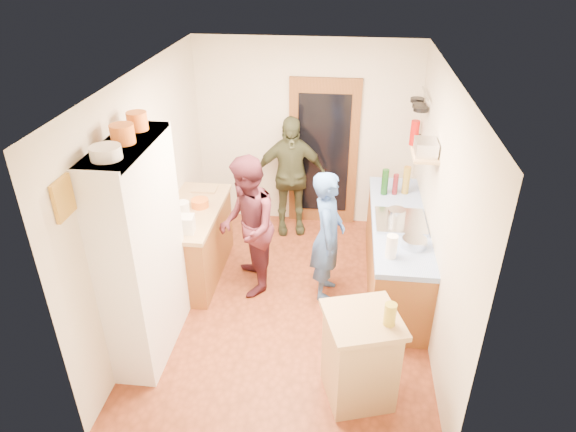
% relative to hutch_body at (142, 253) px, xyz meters
% --- Properties ---
extents(floor, '(3.00, 4.00, 0.02)m').
position_rel_hutch_body_xyz_m(floor, '(1.30, 0.80, -1.11)').
color(floor, brown).
rests_on(floor, ground).
extents(ceiling, '(3.00, 4.00, 0.02)m').
position_rel_hutch_body_xyz_m(ceiling, '(1.30, 0.80, 1.51)').
color(ceiling, silver).
rests_on(ceiling, ground).
extents(wall_back, '(3.00, 0.02, 2.60)m').
position_rel_hutch_body_xyz_m(wall_back, '(1.30, 2.81, 0.20)').
color(wall_back, beige).
rests_on(wall_back, ground).
extents(wall_front, '(3.00, 0.02, 2.60)m').
position_rel_hutch_body_xyz_m(wall_front, '(1.30, -1.21, 0.20)').
color(wall_front, beige).
rests_on(wall_front, ground).
extents(wall_left, '(0.02, 4.00, 2.60)m').
position_rel_hutch_body_xyz_m(wall_left, '(-0.21, 0.80, 0.20)').
color(wall_left, beige).
rests_on(wall_left, ground).
extents(wall_right, '(0.02, 4.00, 2.60)m').
position_rel_hutch_body_xyz_m(wall_right, '(2.81, 0.80, 0.20)').
color(wall_right, beige).
rests_on(wall_right, ground).
extents(door_frame, '(0.95, 0.06, 2.10)m').
position_rel_hutch_body_xyz_m(door_frame, '(1.55, 2.77, -0.05)').
color(door_frame, brown).
rests_on(door_frame, ground).
extents(door_glass, '(0.70, 0.02, 1.70)m').
position_rel_hutch_body_xyz_m(door_glass, '(1.55, 2.74, -0.05)').
color(door_glass, black).
rests_on(door_glass, door_frame).
extents(hutch_body, '(0.40, 1.20, 2.20)m').
position_rel_hutch_body_xyz_m(hutch_body, '(0.00, 0.00, 0.00)').
color(hutch_body, white).
rests_on(hutch_body, ground).
extents(hutch_top_shelf, '(0.40, 1.14, 0.04)m').
position_rel_hutch_body_xyz_m(hutch_top_shelf, '(0.00, 0.00, 1.08)').
color(hutch_top_shelf, white).
rests_on(hutch_top_shelf, hutch_body).
extents(plate_stack, '(0.24, 0.24, 0.10)m').
position_rel_hutch_body_xyz_m(plate_stack, '(0.00, -0.34, 1.15)').
color(plate_stack, white).
rests_on(plate_stack, hutch_top_shelf).
extents(orange_pot_a, '(0.20, 0.20, 0.16)m').
position_rel_hutch_body_xyz_m(orange_pot_a, '(0.00, -0.01, 1.18)').
color(orange_pot_a, orange).
rests_on(orange_pot_a, hutch_top_shelf).
extents(orange_pot_b, '(0.18, 0.18, 0.16)m').
position_rel_hutch_body_xyz_m(orange_pot_b, '(0.00, 0.32, 1.18)').
color(orange_pot_b, orange).
rests_on(orange_pot_b, hutch_top_shelf).
extents(left_counter_base, '(0.60, 1.40, 0.85)m').
position_rel_hutch_body_xyz_m(left_counter_base, '(0.10, 1.25, -0.68)').
color(left_counter_base, brown).
rests_on(left_counter_base, ground).
extents(left_counter_top, '(0.64, 1.44, 0.05)m').
position_rel_hutch_body_xyz_m(left_counter_top, '(0.10, 1.25, -0.23)').
color(left_counter_top, tan).
rests_on(left_counter_top, left_counter_base).
extents(toaster, '(0.27, 0.19, 0.19)m').
position_rel_hutch_body_xyz_m(toaster, '(0.15, 0.74, -0.11)').
color(toaster, white).
rests_on(toaster, left_counter_top).
extents(kettle, '(0.18, 0.18, 0.18)m').
position_rel_hutch_body_xyz_m(kettle, '(0.05, 1.09, -0.11)').
color(kettle, white).
rests_on(kettle, left_counter_top).
extents(orange_bowl, '(0.23, 0.23, 0.09)m').
position_rel_hutch_body_xyz_m(orange_bowl, '(0.18, 1.33, -0.15)').
color(orange_bowl, orange).
rests_on(orange_bowl, left_counter_top).
extents(chopping_board, '(0.30, 0.23, 0.02)m').
position_rel_hutch_body_xyz_m(chopping_board, '(0.12, 1.77, -0.19)').
color(chopping_board, tan).
rests_on(chopping_board, left_counter_top).
extents(right_counter_base, '(0.60, 2.20, 0.84)m').
position_rel_hutch_body_xyz_m(right_counter_base, '(2.50, 1.30, -0.68)').
color(right_counter_base, brown).
rests_on(right_counter_base, ground).
extents(right_counter_top, '(0.62, 2.22, 0.06)m').
position_rel_hutch_body_xyz_m(right_counter_top, '(2.50, 1.30, -0.23)').
color(right_counter_top, blue).
rests_on(right_counter_top, right_counter_base).
extents(hob, '(0.55, 0.58, 0.04)m').
position_rel_hutch_body_xyz_m(hob, '(2.50, 1.21, -0.18)').
color(hob, silver).
rests_on(hob, right_counter_top).
extents(pot_on_hob, '(0.19, 0.19, 0.13)m').
position_rel_hutch_body_xyz_m(pot_on_hob, '(2.45, 1.22, -0.10)').
color(pot_on_hob, silver).
rests_on(pot_on_hob, hob).
extents(bottle_a, '(0.09, 0.09, 0.33)m').
position_rel_hutch_body_xyz_m(bottle_a, '(2.35, 1.92, -0.04)').
color(bottle_a, '#143F14').
rests_on(bottle_a, right_counter_top).
extents(bottle_b, '(0.07, 0.07, 0.26)m').
position_rel_hutch_body_xyz_m(bottle_b, '(2.48, 1.93, -0.07)').
color(bottle_b, '#591419').
rests_on(bottle_b, right_counter_top).
extents(bottle_c, '(0.11, 0.11, 0.35)m').
position_rel_hutch_body_xyz_m(bottle_c, '(2.61, 1.97, -0.02)').
color(bottle_c, olive).
rests_on(bottle_c, right_counter_top).
extents(paper_towel, '(0.12, 0.12, 0.25)m').
position_rel_hutch_body_xyz_m(paper_towel, '(2.35, 0.51, -0.08)').
color(paper_towel, white).
rests_on(paper_towel, right_counter_top).
extents(mixing_bowl, '(0.29, 0.29, 0.10)m').
position_rel_hutch_body_xyz_m(mixing_bowl, '(2.60, 0.73, -0.15)').
color(mixing_bowl, silver).
rests_on(mixing_bowl, right_counter_top).
extents(island_base, '(0.69, 0.69, 0.86)m').
position_rel_hutch_body_xyz_m(island_base, '(2.07, -0.46, -0.67)').
color(island_base, tan).
rests_on(island_base, ground).
extents(island_top, '(0.78, 0.78, 0.05)m').
position_rel_hutch_body_xyz_m(island_top, '(2.07, -0.46, -0.22)').
color(island_top, tan).
rests_on(island_top, island_base).
extents(cutting_board, '(0.42, 0.37, 0.02)m').
position_rel_hutch_body_xyz_m(cutting_board, '(2.01, -0.42, -0.21)').
color(cutting_board, white).
rests_on(cutting_board, island_top).
extents(oil_jar, '(0.13, 0.13, 0.20)m').
position_rel_hutch_body_xyz_m(oil_jar, '(2.28, -0.52, -0.09)').
color(oil_jar, '#AD9E2D').
rests_on(oil_jar, island_top).
extents(pan_rail, '(0.02, 0.65, 0.02)m').
position_rel_hutch_body_xyz_m(pan_rail, '(2.76, 2.33, 0.95)').
color(pan_rail, silver).
rests_on(pan_rail, wall_right).
extents(pan_hang_a, '(0.18, 0.18, 0.05)m').
position_rel_hutch_body_xyz_m(pan_hang_a, '(2.70, 2.15, 0.82)').
color(pan_hang_a, black).
rests_on(pan_hang_a, pan_rail).
extents(pan_hang_b, '(0.16, 0.16, 0.05)m').
position_rel_hutch_body_xyz_m(pan_hang_b, '(2.70, 2.35, 0.80)').
color(pan_hang_b, black).
rests_on(pan_hang_b, pan_rail).
extents(pan_hang_c, '(0.17, 0.17, 0.05)m').
position_rel_hutch_body_xyz_m(pan_hang_c, '(2.70, 2.55, 0.81)').
color(pan_hang_c, black).
rests_on(pan_hang_c, pan_rail).
extents(wall_shelf, '(0.26, 0.42, 0.03)m').
position_rel_hutch_body_xyz_m(wall_shelf, '(2.67, 1.25, 0.60)').
color(wall_shelf, tan).
rests_on(wall_shelf, wall_right).
extents(radio, '(0.22, 0.30, 0.15)m').
position_rel_hutch_body_xyz_m(radio, '(2.67, 1.25, 0.69)').
color(radio, silver).
rests_on(radio, wall_shelf).
extents(ext_bracket, '(0.06, 0.10, 0.04)m').
position_rel_hutch_body_xyz_m(ext_bracket, '(2.77, 2.50, 0.35)').
color(ext_bracket, black).
rests_on(ext_bracket, wall_right).
extents(fire_extinguisher, '(0.11, 0.11, 0.32)m').
position_rel_hutch_body_xyz_m(fire_extinguisher, '(2.71, 2.50, 0.40)').
color(fire_extinguisher, red).
rests_on(fire_extinguisher, wall_right).
extents(picture_frame, '(0.03, 0.25, 0.30)m').
position_rel_hutch_body_xyz_m(picture_frame, '(-0.18, -0.75, 0.95)').
color(picture_frame, gold).
rests_on(picture_frame, wall_left).
extents(person_hob, '(0.39, 0.58, 1.55)m').
position_rel_hutch_body_xyz_m(person_hob, '(1.73, 1.02, -0.33)').
color(person_hob, '#3359A1').
rests_on(person_hob, ground).
extents(person_left, '(0.81, 0.94, 1.67)m').
position_rel_hutch_body_xyz_m(person_left, '(0.81, 1.08, -0.27)').
color(person_left, '#491D28').
rests_on(person_left, ground).
extents(person_back, '(1.04, 0.59, 1.68)m').
position_rel_hutch_body_xyz_m(person_back, '(1.13, 2.44, -0.26)').
color(person_back, '#343923').
rests_on(person_back, ground).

